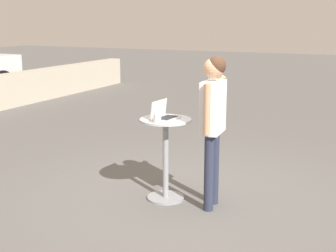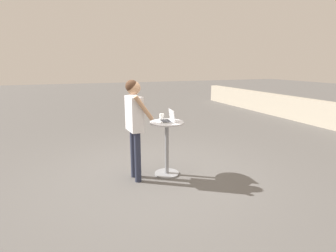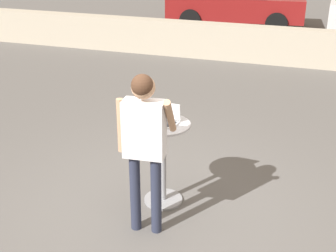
# 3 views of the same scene
# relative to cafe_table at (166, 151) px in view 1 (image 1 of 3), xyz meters

# --- Properties ---
(ground_plane) EXTENTS (50.00, 50.00, 0.00)m
(ground_plane) POSITION_rel_cafe_table_xyz_m (0.04, -0.20, -0.60)
(ground_plane) COLOR #5B5956
(cafe_table) EXTENTS (0.61, 0.61, 0.99)m
(cafe_table) POSITION_rel_cafe_table_xyz_m (0.00, 0.00, 0.00)
(cafe_table) COLOR gray
(cafe_table) RESTS_ON ground_plane
(laptop) EXTENTS (0.35, 0.26, 0.21)m
(laptop) POSITION_rel_cafe_table_xyz_m (0.00, 0.02, 0.44)
(laptop) COLOR silver
(laptop) RESTS_ON cafe_table
(coffee_mug) EXTENTS (0.12, 0.09, 0.10)m
(coffee_mug) POSITION_rel_cafe_table_xyz_m (-0.23, -0.01, 0.44)
(coffee_mug) COLOR white
(coffee_mug) RESTS_ON cafe_table
(standing_person) EXTENTS (0.55, 0.40, 1.74)m
(standing_person) POSITION_rel_cafe_table_xyz_m (0.00, -0.58, 0.51)
(standing_person) COLOR #282D42
(standing_person) RESTS_ON ground_plane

